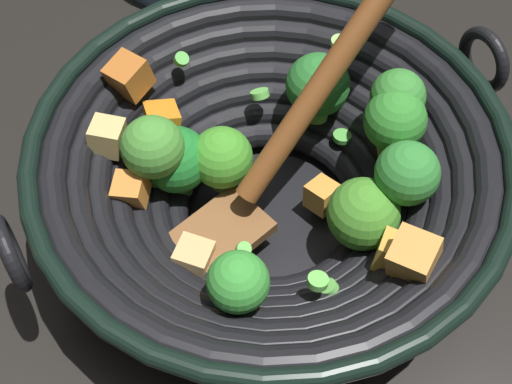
# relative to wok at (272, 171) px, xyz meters

# --- Properties ---
(ground_plane) EXTENTS (4.00, 4.00, 0.00)m
(ground_plane) POSITION_rel_wok_xyz_m (0.00, 0.00, -0.07)
(ground_plane) COLOR black
(wok) EXTENTS (0.35, 0.39, 0.24)m
(wok) POSITION_rel_wok_xyz_m (0.00, 0.00, 0.00)
(wok) COLOR black
(wok) RESTS_ON ground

